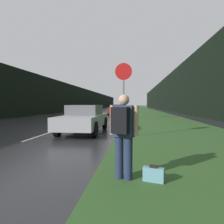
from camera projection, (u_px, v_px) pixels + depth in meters
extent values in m
cube|color=#2D5123|center=(146.00, 111.00, 39.90)|extent=(6.00, 240.00, 0.02)
cube|color=silver|center=(40.00, 136.00, 9.17)|extent=(0.12, 3.00, 0.01)
cube|color=silver|center=(81.00, 122.00, 16.12)|extent=(0.12, 3.00, 0.01)
cube|color=silver|center=(97.00, 117.00, 23.07)|extent=(0.12, 3.00, 0.01)
cube|color=silver|center=(106.00, 114.00, 30.02)|extent=(0.12, 3.00, 0.01)
cube|color=black|center=(81.00, 99.00, 51.54)|extent=(2.00, 140.00, 5.46)
cube|color=black|center=(168.00, 94.00, 49.00)|extent=(2.00, 140.00, 7.81)
cylinder|color=slate|center=(123.00, 109.00, 8.48)|extent=(0.07, 0.07, 2.48)
cylinder|color=#B71414|center=(124.00, 71.00, 8.41)|extent=(0.72, 0.02, 0.72)
cylinder|color=#1E2847|center=(119.00, 158.00, 3.85)|extent=(0.16, 0.16, 0.83)
cylinder|color=#1E2847|center=(128.00, 159.00, 3.78)|extent=(0.16, 0.16, 0.83)
cube|color=navy|center=(124.00, 121.00, 3.79)|extent=(0.43, 0.32, 0.60)
sphere|color=tan|center=(124.00, 100.00, 3.77)|extent=(0.21, 0.21, 0.21)
cylinder|color=tan|center=(112.00, 120.00, 3.88)|extent=(0.09, 0.09, 0.57)
cylinder|color=tan|center=(136.00, 121.00, 3.69)|extent=(0.09, 0.09, 0.57)
cube|color=black|center=(120.00, 120.00, 3.61)|extent=(0.34, 0.26, 0.48)
cube|color=#6093A8|center=(153.00, 175.00, 3.67)|extent=(0.40, 0.22, 0.29)
cube|color=black|center=(154.00, 166.00, 3.67)|extent=(0.16, 0.12, 0.04)
cube|color=#9E9EA3|center=(84.00, 121.00, 10.21)|extent=(1.77, 4.70, 0.58)
cube|color=#5E5E61|center=(85.00, 110.00, 10.42)|extent=(1.51, 2.11, 0.50)
cylinder|color=black|center=(95.00, 129.00, 8.68)|extent=(0.20, 0.71, 0.71)
cylinder|color=black|center=(57.00, 129.00, 8.87)|extent=(0.20, 0.71, 0.71)
cylinder|color=black|center=(105.00, 123.00, 11.57)|extent=(0.20, 0.71, 0.71)
cylinder|color=black|center=(76.00, 123.00, 11.76)|extent=(0.20, 0.71, 0.71)
cube|color=maroon|center=(116.00, 110.00, 27.20)|extent=(1.73, 4.12, 0.71)
cube|color=#40120F|center=(116.00, 106.00, 27.38)|extent=(1.47, 1.86, 0.41)
cylinder|color=black|center=(121.00, 113.00, 25.85)|extent=(0.20, 0.63, 0.63)
cylinder|color=black|center=(109.00, 113.00, 26.04)|extent=(0.20, 0.63, 0.63)
cylinder|color=black|center=(122.00, 112.00, 28.39)|extent=(0.20, 0.63, 0.63)
cylinder|color=black|center=(111.00, 112.00, 28.57)|extent=(0.20, 0.63, 0.63)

